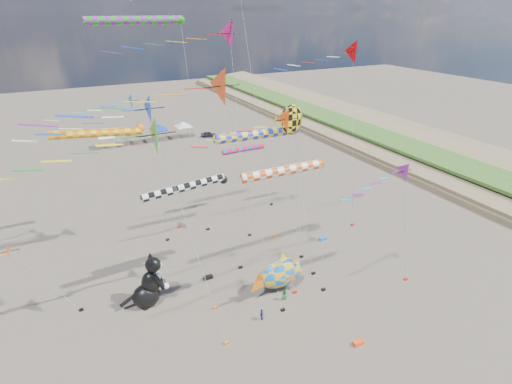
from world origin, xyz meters
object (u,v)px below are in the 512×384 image
object	(u,v)px
child_green	(285,295)
person_adult	(289,283)
fish_inflatable	(280,273)
child_blue	(262,314)
parked_car	(209,134)
cat_inflatable	(147,280)

from	to	relation	value
child_green	person_adult	bearing A→B (deg)	68.99
fish_inflatable	child_blue	distance (m)	4.46
child_green	parked_car	bearing A→B (deg)	101.43
child_blue	cat_inflatable	bearing A→B (deg)	91.56
person_adult	child_blue	bearing A→B (deg)	-178.64
cat_inflatable	person_adult	bearing A→B (deg)	-16.26
cat_inflatable	child_blue	distance (m)	10.32
parked_car	cat_inflatable	bearing A→B (deg)	176.66
cat_inflatable	child_blue	world-z (taller)	cat_inflatable
child_blue	person_adult	bearing A→B (deg)	-20.74
person_adult	fish_inflatable	bearing A→B (deg)	124.25
child_green	cat_inflatable	bearing A→B (deg)	179.47
child_blue	fish_inflatable	bearing A→B (deg)	-11.00
fish_inflatable	parked_car	size ratio (longest dim) A/B	1.84
fish_inflatable	cat_inflatable	bearing A→B (deg)	161.77
fish_inflatable	child_green	bearing A→B (deg)	-102.96
cat_inflatable	child_blue	xyz separation A→B (m)	(7.90, -6.35, -1.94)
cat_inflatable	child_green	xyz separation A→B (m)	(10.88, -5.16, -1.89)
parked_car	person_adult	bearing A→B (deg)	-169.02
fish_inflatable	person_adult	size ratio (longest dim) A/B	3.78
person_adult	cat_inflatable	bearing A→B (deg)	133.55
cat_inflatable	fish_inflatable	bearing A→B (deg)	-15.59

